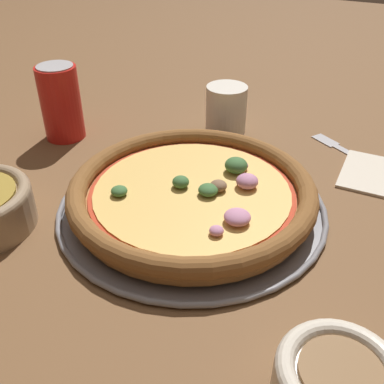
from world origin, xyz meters
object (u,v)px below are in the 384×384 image
Objects in this scene: pizza_tray at (192,206)px; beverage_can at (61,103)px; drinking_cup at (226,109)px; pizza at (193,192)px; fork at (353,155)px.

beverage_can reaches higher than pizza_tray.
pizza_tray is 0.25m from drinking_cup.
drinking_cup is 0.65× the size of beverage_can.
pizza_tray is 4.38× the size of drinking_cup.
pizza_tray is 0.02m from pizza.
pizza_tray is at bearing -156.78° from pizza.
beverage_can is at bearing -148.78° from drinking_cup.
fork is 1.37× the size of beverage_can.
beverage_can is (-0.24, -0.14, 0.02)m from drinking_cup.
drinking_cup is 0.22m from fork.
drinking_cup is at bearing 102.36° from pizza_tray.
beverage_can reaches higher than fork.
drinking_cup reaches higher than pizza_tray.
pizza reaches higher than fork.
drinking_cup is at bearing 33.58° from fork.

